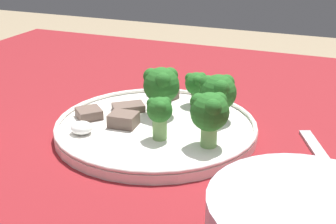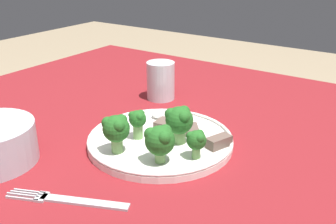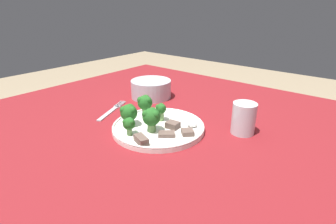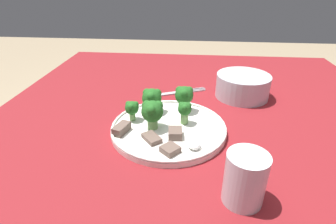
% 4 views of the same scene
% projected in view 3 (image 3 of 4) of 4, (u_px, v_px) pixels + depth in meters
% --- Properties ---
extents(table, '(1.22, 1.12, 0.73)m').
position_uv_depth(table, '(162.00, 141.00, 0.90)').
color(table, maroon).
rests_on(table, ground_plane).
extents(dinner_plate, '(0.27, 0.27, 0.02)m').
position_uv_depth(dinner_plate, '(158.00, 127.00, 0.78)').
color(dinner_plate, white).
rests_on(dinner_plate, table).
extents(fork, '(0.09, 0.18, 0.00)m').
position_uv_depth(fork, '(112.00, 110.00, 0.92)').
color(fork, '#B2B2B7').
rests_on(fork, table).
extents(cream_bowl, '(0.16, 0.16, 0.07)m').
position_uv_depth(cream_bowl, '(151.00, 89.00, 1.04)').
color(cream_bowl, '#B7BCC6').
rests_on(cream_bowl, table).
extents(drinking_glass, '(0.07, 0.07, 0.09)m').
position_uv_depth(drinking_glass, '(243.00, 120.00, 0.75)').
color(drinking_glass, silver).
rests_on(drinking_glass, table).
extents(broccoli_floret_near_rim_left, '(0.05, 0.05, 0.07)m').
position_uv_depth(broccoli_floret_near_rim_left, '(151.00, 117.00, 0.73)').
color(broccoli_floret_near_rim_left, '#709E56').
rests_on(broccoli_floret_near_rim_left, dinner_plate).
extents(broccoli_floret_center_left, '(0.03, 0.03, 0.05)m').
position_uv_depth(broccoli_floret_center_left, '(129.00, 124.00, 0.72)').
color(broccoli_floret_center_left, '#709E56').
rests_on(broccoli_floret_center_left, dinner_plate).
extents(broccoli_floret_back_left, '(0.03, 0.03, 0.06)m').
position_uv_depth(broccoli_floret_back_left, '(161.00, 110.00, 0.80)').
color(broccoli_floret_back_left, '#709E56').
rests_on(broccoli_floret_back_left, dinner_plate).
extents(broccoli_floret_front_left, '(0.05, 0.05, 0.07)m').
position_uv_depth(broccoli_floret_front_left, '(129.00, 112.00, 0.77)').
color(broccoli_floret_front_left, '#709E56').
rests_on(broccoli_floret_front_left, dinner_plate).
extents(broccoli_floret_center_back, '(0.05, 0.05, 0.07)m').
position_uv_depth(broccoli_floret_center_back, '(145.00, 103.00, 0.83)').
color(broccoli_floret_center_back, '#709E56').
rests_on(broccoli_floret_center_back, dinner_plate).
extents(meat_slice_front_slice, '(0.05, 0.05, 0.01)m').
position_uv_depth(meat_slice_front_slice, '(166.00, 134.00, 0.72)').
color(meat_slice_front_slice, brown).
rests_on(meat_slice_front_slice, dinner_plate).
extents(meat_slice_middle_slice, '(0.04, 0.03, 0.02)m').
position_uv_depth(meat_slice_middle_slice, '(173.00, 125.00, 0.77)').
color(meat_slice_middle_slice, brown).
rests_on(meat_slice_middle_slice, dinner_plate).
extents(meat_slice_rear_slice, '(0.05, 0.05, 0.01)m').
position_uv_depth(meat_slice_rear_slice, '(188.00, 132.00, 0.73)').
color(meat_slice_rear_slice, brown).
rests_on(meat_slice_rear_slice, dinner_plate).
extents(meat_slice_edge_slice, '(0.05, 0.04, 0.02)m').
position_uv_depth(meat_slice_edge_slice, '(141.00, 140.00, 0.68)').
color(meat_slice_edge_slice, brown).
rests_on(meat_slice_edge_slice, dinner_plate).
extents(sauce_dollop, '(0.03, 0.03, 0.02)m').
position_uv_depth(sauce_dollop, '(192.00, 124.00, 0.77)').
color(sauce_dollop, white).
rests_on(sauce_dollop, dinner_plate).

